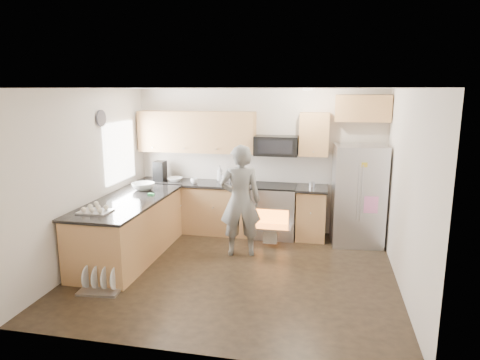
% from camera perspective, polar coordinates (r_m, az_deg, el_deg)
% --- Properties ---
extents(ground, '(4.50, 4.50, 0.00)m').
position_cam_1_polar(ground, '(6.32, -0.65, -12.16)').
color(ground, black).
rests_on(ground, ground).
extents(room_shell, '(4.54, 4.04, 2.62)m').
position_cam_1_polar(room_shell, '(5.87, -1.01, 3.04)').
color(room_shell, silver).
rests_on(room_shell, ground).
extents(back_cabinet_run, '(4.45, 0.64, 2.50)m').
position_cam_1_polar(back_cabinet_run, '(7.78, -2.14, -0.07)').
color(back_cabinet_run, tan).
rests_on(back_cabinet_run, ground).
extents(peninsula, '(0.96, 2.36, 1.04)m').
position_cam_1_polar(peninsula, '(6.94, -14.56, -6.22)').
color(peninsula, tan).
rests_on(peninsula, ground).
extents(stove_range, '(0.76, 0.97, 1.79)m').
position_cam_1_polar(stove_range, '(7.63, 4.64, -2.57)').
color(stove_range, '#B7B7BC').
rests_on(stove_range, ground).
extents(refrigerator, '(0.88, 0.72, 1.69)m').
position_cam_1_polar(refrigerator, '(7.43, 15.47, -2.00)').
color(refrigerator, '#B7B7BC').
rests_on(refrigerator, ground).
extents(person, '(0.73, 0.57, 1.77)m').
position_cam_1_polar(person, '(6.68, 0.05, -2.79)').
color(person, slate).
rests_on(person, ground).
extents(dish_rack, '(0.56, 0.47, 0.33)m').
position_cam_1_polar(dish_rack, '(6.06, -17.98, -13.01)').
color(dish_rack, '#B7B7BC').
rests_on(dish_rack, ground).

